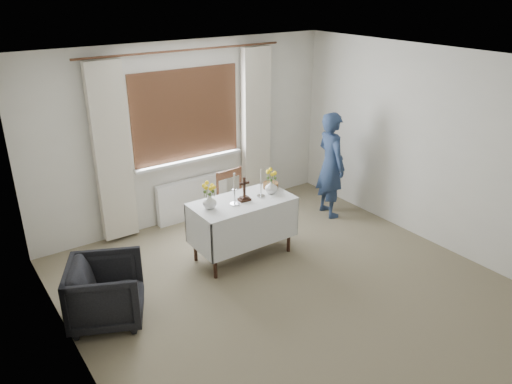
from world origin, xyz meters
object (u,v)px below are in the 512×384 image
Objects in this scene: altar_table at (243,229)px; wooden_chair at (238,207)px; flower_vase_left at (210,201)px; flower_vase_right at (271,187)px; armchair at (106,292)px; wooden_cross at (244,189)px; person at (331,165)px.

wooden_chair is at bearing 63.96° from altar_table.
wooden_chair reaches higher than flower_vase_left.
wooden_chair is 5.69× the size of flower_vase_right.
armchair is 2.41× the size of wooden_cross.
flower_vase_right is at bearing -3.44° from flower_vase_left.
wooden_cross is 1.81× the size of flower_vase_right.
wooden_cross is 0.46m from flower_vase_left.
flower_vase_right is (0.42, -0.01, 0.46)m from altar_table.
altar_table is at bearing 154.98° from wooden_cross.
wooden_chair is 0.63m from wooden_cross.
person is 9.29× the size of flower_vase_right.
wooden_cross is (-0.17, -0.42, 0.44)m from wooden_chair.
person reaches higher than wooden_cross.
altar_table is 1.85m from armchair.
flower_vase_right is at bearing -58.33° from armchair.
flower_vase_left reaches higher than armchair.
altar_table is at bearing 178.34° from flower_vase_right.
wooden_cross is at bearing 111.19° from person.
altar_table is 4.13× the size of wooden_cross.
person is at bearing -55.71° from armchair.
altar_table is 1.31× the size of wooden_chair.
person is 1.34m from flower_vase_right.
armchair is at bearing 109.91° from person.
flower_vase_left is (-0.45, 0.05, -0.06)m from wooden_cross.
flower_vase_left reaches higher than altar_table.
wooden_cross is at bearing -6.58° from flower_vase_left.
armchair is 2.32m from flower_vase_right.
wooden_cross reaches higher than flower_vase_right.
wooden_chair is at bearing -46.40° from armchair.
person is at bearing 10.08° from altar_table.
flower_vase_left is 1.04× the size of flower_vase_right.
wooden_chair is 0.82m from flower_vase_left.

